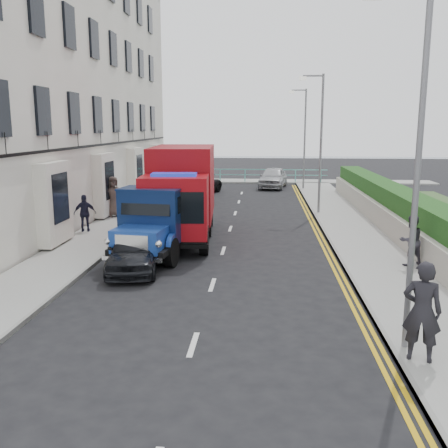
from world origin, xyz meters
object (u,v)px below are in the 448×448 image
red_lorry (182,190)px  parked_car_front (134,250)px  lamp_far (303,133)px  lamp_near (412,152)px  pedestrian_east_near (422,311)px  lamp_mid (319,136)px  bedford_lorry (154,227)px

red_lorry → parked_car_front: bearing=-103.2°
lamp_far → parked_car_front: 22.01m
lamp_far → parked_car_front: (-6.78, -20.66, -3.36)m
lamp_near → parked_car_front: size_ratio=1.87×
lamp_far → pedestrian_east_near: 26.74m
lamp_mid → lamp_far: bearing=90.0°
bedford_lorry → red_lorry: bearing=90.4°
parked_car_front → lamp_near: bearing=-45.8°
lamp_near → red_lorry: bearing=120.8°
lamp_mid → lamp_near: bearing=-90.0°
lamp_near → bedford_lorry: lamp_near is taller
lamp_far → pedestrian_east_near: bearing=-89.5°
lamp_far → red_lorry: 17.13m
parked_car_front → pedestrian_east_near: pedestrian_east_near is taller
lamp_near → lamp_mid: (0.00, 16.00, 0.00)m
bedford_lorry → parked_car_front: bearing=-96.4°
bedford_lorry → pedestrian_east_near: size_ratio=2.75×
lamp_mid → parked_car_front: lamp_mid is taller
lamp_far → lamp_near: bearing=-90.0°
lamp_near → parked_car_front: (-6.78, 5.34, -3.36)m
lamp_mid → lamp_far: 10.00m
lamp_far → bedford_lorry: bearing=-108.5°
pedestrian_east_near → bedford_lorry: bearing=-30.1°
lamp_mid → bedford_lorry: (-6.43, -9.28, -2.88)m
bedford_lorry → lamp_mid: bearing=62.8°
lamp_near → lamp_mid: same height
lamp_near → lamp_far: bearing=90.0°
lamp_mid → bedford_lorry: lamp_mid is taller
pedestrian_east_near → lamp_mid: bearing=-71.7°
lamp_near → lamp_mid: bearing=90.0°
parked_car_front → pedestrian_east_near: bearing=-47.7°
lamp_far → pedestrian_east_near: lamp_far is taller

